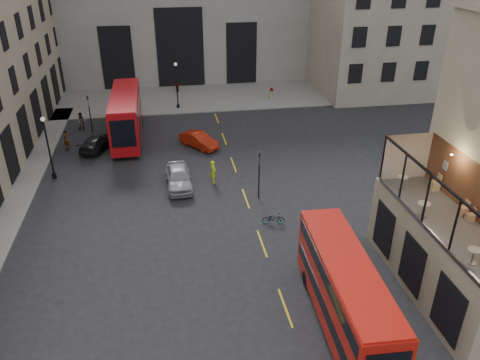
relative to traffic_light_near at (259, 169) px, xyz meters
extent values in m
plane|color=black|center=(1.00, -12.00, -2.42)|extent=(140.00, 140.00, 0.00)
cube|color=black|center=(5.98, -12.00, -0.42)|extent=(0.08, 9.20, 3.00)
cube|color=brown|center=(8.97, -12.00, 3.62)|extent=(0.04, 10.00, 2.90)
cube|color=beige|center=(7.50, -7.00, 3.62)|extent=(3.00, 0.04, 2.90)
cube|color=black|center=(7.50, -12.00, 5.08)|extent=(3.00, 10.00, 0.04)
cube|color=slate|center=(6.00, -12.00, 2.28)|extent=(0.12, 10.00, 0.18)
cube|color=black|center=(6.00, -12.00, 5.03)|extent=(0.12, 10.00, 0.10)
cube|color=beige|center=(8.92, -8.80, 3.78)|extent=(0.04, 0.45, 0.55)
cylinder|color=#FFD899|center=(8.30, -10.00, 5.03)|extent=(0.12, 0.12, 0.05)
cube|color=tan|center=(7.50, -12.00, -0.17)|extent=(3.00, 11.00, 4.50)
cube|color=slate|center=(7.50, -12.00, 2.12)|extent=(3.00, 10.00, 0.10)
cube|color=#A09D95|center=(-4.00, 36.00, 6.58)|extent=(34.00, 10.00, 18.00)
cube|color=black|center=(-4.00, 30.96, 2.58)|extent=(6.00, 0.12, 10.00)
cube|color=black|center=(-12.00, 30.96, 1.58)|extent=(4.00, 0.12, 8.00)
cube|color=black|center=(4.00, 30.96, 1.58)|extent=(4.00, 0.12, 8.00)
cube|color=#A59D85|center=(21.00, 28.00, 7.58)|extent=(16.00, 18.00, 20.00)
cube|color=slate|center=(-5.00, 26.00, -2.36)|extent=(40.00, 12.00, 0.12)
cylinder|color=black|center=(0.00, 0.00, -1.02)|extent=(0.10, 0.10, 2.80)
imported|color=black|center=(0.00, 0.00, 0.88)|extent=(0.16, 0.20, 1.00)
cylinder|color=black|center=(-14.00, 16.00, -1.02)|extent=(0.10, 0.10, 2.80)
imported|color=black|center=(-14.00, 16.00, 0.88)|extent=(0.16, 0.20, 1.00)
cylinder|color=black|center=(-16.00, 6.00, 0.08)|extent=(0.14, 0.14, 5.00)
cylinder|color=black|center=(-16.00, 6.00, -2.17)|extent=(0.36, 0.36, 0.50)
sphere|color=silver|center=(-16.00, 6.00, 2.73)|extent=(0.36, 0.36, 0.36)
cylinder|color=black|center=(-5.00, 22.00, 0.08)|extent=(0.14, 0.14, 5.00)
cylinder|color=black|center=(-5.00, 22.00, -2.17)|extent=(0.36, 0.36, 0.50)
sphere|color=silver|center=(-5.00, 22.00, 2.73)|extent=(0.36, 0.36, 0.36)
cube|color=red|center=(1.50, -13.68, -0.29)|extent=(2.74, 10.11, 3.55)
cube|color=black|center=(1.50, -13.68, -0.79)|extent=(2.76, 9.57, 0.73)
cube|color=black|center=(1.50, -13.68, 0.81)|extent=(2.76, 9.57, 0.73)
cube|color=red|center=(1.50, -13.68, 1.52)|extent=(2.64, 9.90, 0.11)
cylinder|color=black|center=(0.63, -10.43, -1.97)|extent=(0.30, 0.92, 0.91)
cylinder|color=black|center=(2.67, -10.53, -1.97)|extent=(0.30, 0.92, 0.91)
cube|color=red|center=(-10.30, 13.89, -0.02)|extent=(2.60, 11.27, 3.99)
cube|color=black|center=(-10.30, 13.89, -0.58)|extent=(2.64, 10.66, 0.82)
cube|color=black|center=(-10.30, 13.89, 1.21)|extent=(2.64, 10.66, 0.82)
cube|color=red|center=(-10.30, 13.89, 2.01)|extent=(2.50, 11.04, 0.12)
cylinder|color=black|center=(-11.47, 17.48, -1.91)|extent=(0.29, 1.02, 1.02)
cylinder|color=black|center=(-9.15, 17.49, -1.91)|extent=(0.29, 1.02, 1.02)
cylinder|color=black|center=(-11.44, 9.94, -1.91)|extent=(0.29, 1.02, 1.02)
cylinder|color=black|center=(-9.12, 9.95, -1.91)|extent=(0.29, 1.02, 1.02)
imported|color=#A0A1A8|center=(-5.90, 2.83, -1.61)|extent=(2.08, 4.86, 1.64)
imported|color=#9F1B09|center=(-3.60, 10.43, -1.73)|extent=(3.72, 4.26, 1.39)
imported|color=black|center=(-13.04, 11.51, -1.76)|extent=(3.44, 4.96, 1.33)
imported|color=gray|center=(0.26, -3.79, -2.01)|extent=(1.64, 0.78, 0.83)
imported|color=#DCFF1A|center=(-3.10, 3.10, -1.48)|extent=(0.49, 0.72, 1.89)
imported|color=gray|center=(-15.09, 16.93, -1.51)|extent=(0.90, 0.70, 1.83)
imported|color=gray|center=(-10.46, 21.63, -1.65)|extent=(1.15, 1.05, 1.55)
imported|color=gray|center=(-4.77, 28.00, -1.58)|extent=(1.06, 0.85, 1.68)
imported|color=gray|center=(6.40, 23.40, -1.66)|extent=(0.74, 0.88, 1.52)
imported|color=gray|center=(-15.86, 11.75, -1.46)|extent=(0.67, 0.82, 1.93)
cylinder|color=beige|center=(6.61, -15.38, 2.90)|extent=(0.60, 0.60, 0.04)
cylinder|color=slate|center=(6.61, -15.38, 2.54)|extent=(0.08, 0.08, 0.70)
cylinder|color=slate|center=(6.61, -15.38, 2.19)|extent=(0.44, 0.44, 0.03)
cylinder|color=beige|center=(6.40, -11.32, 2.98)|extent=(0.66, 0.66, 0.04)
cylinder|color=slate|center=(6.40, -11.32, 2.58)|extent=(0.09, 0.09, 0.77)
cylinder|color=slate|center=(6.40, -11.32, 2.19)|extent=(0.48, 0.48, 0.03)
cylinder|color=silver|center=(6.77, -8.23, 2.93)|extent=(0.62, 0.62, 0.04)
cylinder|color=slate|center=(6.77, -8.23, 2.56)|extent=(0.08, 0.08, 0.72)
cylinder|color=slate|center=(6.77, -8.23, 2.19)|extent=(0.46, 0.46, 0.03)
cube|color=tan|center=(8.65, -12.11, 2.38)|extent=(0.44, 0.44, 0.40)
cube|color=tan|center=(8.82, -12.14, 2.76)|extent=(0.11, 0.38, 0.36)
cube|color=tan|center=(8.64, -11.46, 2.40)|extent=(0.43, 0.43, 0.45)
cube|color=tan|center=(8.83, -11.45, 2.82)|extent=(0.06, 0.42, 0.40)
cube|color=tan|center=(8.65, -8.63, 2.43)|extent=(0.50, 0.50, 0.51)
cube|color=tan|center=(8.86, -8.64, 2.91)|extent=(0.07, 0.48, 0.45)
camera|label=1|loc=(-6.60, -30.46, 15.33)|focal=35.00mm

